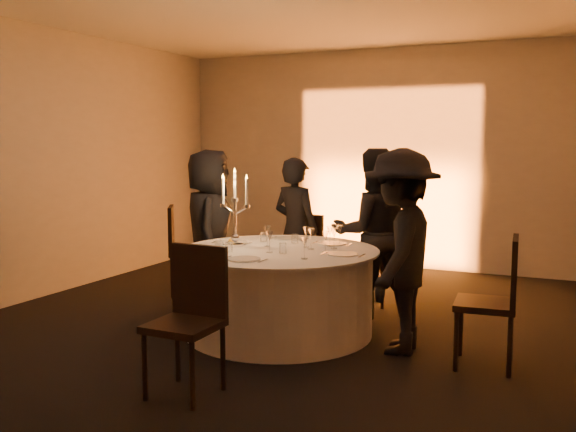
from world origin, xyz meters
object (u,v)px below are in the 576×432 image
at_px(chair_back_right, 397,260).
at_px(coffee_cup, 219,245).
at_px(chair_right, 497,294).
at_px(candelabra, 235,219).
at_px(chair_back_left, 311,250).
at_px(guest_right, 400,251).
at_px(guest_left, 209,229).
at_px(guest_back_left, 296,230).
at_px(guest_back_right, 372,233).
at_px(chair_front, 191,310).
at_px(chair_left, 182,245).
at_px(banquet_table, 279,291).

distance_m(chair_back_right, coffee_cup, 1.99).
relative_size(chair_right, candelabra, 1.41).
relative_size(chair_back_left, guest_right, 0.57).
distance_m(guest_left, guest_back_left, 0.94).
xyz_separation_m(guest_back_right, coffee_cup, (-1.12, -1.07, -0.03)).
bearing_deg(candelabra, guest_left, 138.16).
height_order(chair_front, coffee_cup, chair_front).
bearing_deg(chair_front, coffee_cup, 113.67).
bearing_deg(chair_back_right, guest_back_left, -13.35).
distance_m(chair_right, coffee_cup, 2.44).
bearing_deg(guest_back_right, chair_left, -31.73).
height_order(chair_front, guest_back_left, guest_back_left).
height_order(chair_back_right, guest_back_right, guest_back_right).
distance_m(chair_right, guest_back_right, 1.70).
bearing_deg(guest_left, coffee_cup, -170.04).
distance_m(chair_back_left, chair_front, 2.84).
xyz_separation_m(guest_left, candelabra, (0.62, -0.55, 0.20)).
relative_size(guest_left, candelabra, 2.28).
bearing_deg(candelabra, banquet_table, 1.28).
height_order(banquet_table, chair_back_right, chair_back_right).
height_order(chair_back_left, guest_right, guest_right).
relative_size(chair_back_left, chair_right, 0.93).
relative_size(chair_back_right, guest_back_left, 0.57).
height_order(banquet_table, guest_back_left, guest_back_left).
bearing_deg(chair_front, chair_left, 125.90).
distance_m(chair_back_left, guest_back_right, 0.97).
bearing_deg(guest_back_right, chair_front, 44.54).
bearing_deg(guest_back_right, guest_right, 86.70).
relative_size(guest_left, guest_back_left, 1.06).
bearing_deg(guest_left, guest_right, -132.03).
bearing_deg(guest_left, chair_left, 31.45).
distance_m(chair_left, chair_back_right, 2.41).
xyz_separation_m(chair_front, guest_right, (1.09, 1.45, 0.27)).
height_order(banquet_table, coffee_cup, coffee_cup).
xyz_separation_m(chair_left, coffee_cup, (1.11, -1.05, 0.23)).
height_order(chair_left, guest_back_right, guest_back_right).
xyz_separation_m(chair_right, candelabra, (-2.34, 0.12, 0.45)).
relative_size(chair_back_left, chair_front, 0.94).
height_order(chair_back_left, candelabra, candelabra).
xyz_separation_m(chair_back_right, guest_left, (-1.78, -0.82, 0.33)).
height_order(banquet_table, candelabra, candelabra).
height_order(chair_left, guest_right, guest_right).
distance_m(chair_front, guest_right, 1.83).
distance_m(chair_right, candelabra, 2.38).
relative_size(chair_front, candelabra, 1.40).
height_order(chair_back_right, guest_back_left, guest_back_left).
distance_m(chair_left, chair_back_left, 1.48).
distance_m(banquet_table, guest_back_left, 1.24).
bearing_deg(guest_right, chair_back_right, -166.24).
height_order(banquet_table, guest_right, guest_right).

